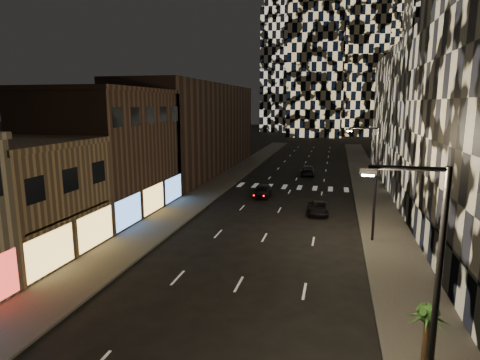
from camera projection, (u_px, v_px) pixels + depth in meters
The scene contains 15 objects.
sidewalk_left at pixel (220, 183), 55.52m from camera, with size 4.00×120.00×0.15m, color #47443F.
sidewalk_right at pixel (371, 190), 50.94m from camera, with size 4.00×120.00×0.15m, color #47443F.
curb_left at pixel (234, 184), 55.04m from camera, with size 0.20×120.00×0.15m, color #4C4C47.
curb_right at pixel (354, 190), 51.42m from camera, with size 0.20×120.00×0.15m, color #4C4C47.
retail_tan at pixel (12, 202), 28.69m from camera, with size 10.00×10.00×8.00m, color #81684D.
retail_brown at pixel (106, 153), 40.26m from camera, with size 10.00×15.00×12.00m, color #4C352B.
retail_filler_left at pixel (195, 128), 65.38m from camera, with size 10.00×40.00×14.00m, color #4C352B.
midrise_base at pixel (441, 252), 25.78m from camera, with size 0.60×25.00×3.00m, color #383838.
midrise_filler_right at pixel (449, 118), 53.66m from camera, with size 16.00×40.00×18.00m, color #232326.
streetlight_near at pixel (428, 290), 12.12m from camera, with size 2.55×0.25×9.00m.
streetlight_far at pixel (373, 176), 31.22m from camera, with size 2.55×0.25×9.00m.
car_dark_midlane at pixel (262, 191), 47.40m from camera, with size 1.78×4.42×1.51m, color black.
car_dark_oncoming at pixel (308, 170), 62.26m from camera, with size 2.11×5.20×1.51m, color black.
car_dark_rightlane at pixel (318, 208), 40.15m from camera, with size 2.00×4.34×1.20m, color black.
palm_tree at pixel (427, 321), 14.75m from camera, with size 1.74×1.77×3.46m.
Camera 1 is at (5.44, -2.30, 10.89)m, focal length 30.00 mm.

